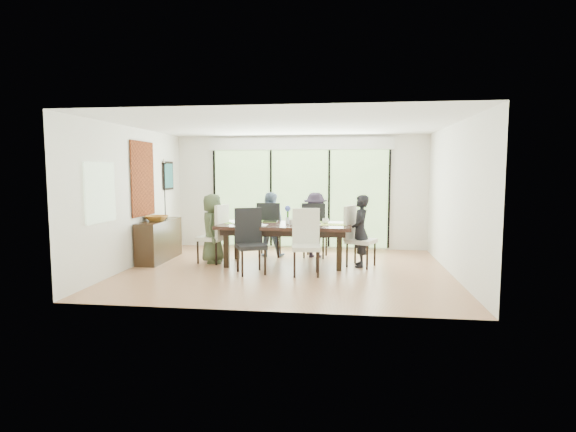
# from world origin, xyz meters

# --- Properties ---
(floor) EXTENTS (6.00, 5.00, 0.01)m
(floor) POSITION_xyz_m (0.00, 0.00, -0.01)
(floor) COLOR #965B3C
(floor) RESTS_ON ground
(ceiling) EXTENTS (6.00, 5.00, 0.01)m
(ceiling) POSITION_xyz_m (0.00, 0.00, 2.71)
(ceiling) COLOR white
(ceiling) RESTS_ON wall_back
(wall_back) EXTENTS (6.00, 0.02, 2.70)m
(wall_back) POSITION_xyz_m (0.00, 2.51, 1.35)
(wall_back) COLOR white
(wall_back) RESTS_ON floor
(wall_front) EXTENTS (6.00, 0.02, 2.70)m
(wall_front) POSITION_xyz_m (0.00, -2.51, 1.35)
(wall_front) COLOR silver
(wall_front) RESTS_ON floor
(wall_left) EXTENTS (0.02, 5.00, 2.70)m
(wall_left) POSITION_xyz_m (-3.01, 0.00, 1.35)
(wall_left) COLOR beige
(wall_left) RESTS_ON floor
(wall_right) EXTENTS (0.02, 5.00, 2.70)m
(wall_right) POSITION_xyz_m (3.01, 0.00, 1.35)
(wall_right) COLOR silver
(wall_right) RESTS_ON floor
(glass_doors) EXTENTS (4.20, 0.02, 2.30)m
(glass_doors) POSITION_xyz_m (0.00, 2.47, 1.20)
(glass_doors) COLOR #598C3F
(glass_doors) RESTS_ON wall_back
(blinds_header) EXTENTS (4.40, 0.06, 0.28)m
(blinds_header) POSITION_xyz_m (0.00, 2.46, 2.50)
(blinds_header) COLOR white
(blinds_header) RESTS_ON wall_back
(mullion_a) EXTENTS (0.05, 0.04, 2.30)m
(mullion_a) POSITION_xyz_m (-2.10, 2.46, 1.20)
(mullion_a) COLOR black
(mullion_a) RESTS_ON wall_back
(mullion_b) EXTENTS (0.05, 0.04, 2.30)m
(mullion_b) POSITION_xyz_m (-0.70, 2.46, 1.20)
(mullion_b) COLOR black
(mullion_b) RESTS_ON wall_back
(mullion_c) EXTENTS (0.05, 0.04, 2.30)m
(mullion_c) POSITION_xyz_m (0.70, 2.46, 1.20)
(mullion_c) COLOR black
(mullion_c) RESTS_ON wall_back
(mullion_d) EXTENTS (0.05, 0.04, 2.30)m
(mullion_d) POSITION_xyz_m (2.10, 2.46, 1.20)
(mullion_d) COLOR black
(mullion_d) RESTS_ON wall_back
(side_window) EXTENTS (0.02, 0.90, 1.00)m
(side_window) POSITION_xyz_m (-2.97, -1.20, 1.50)
(side_window) COLOR #8CAD7F
(side_window) RESTS_ON wall_left
(deck) EXTENTS (6.00, 1.80, 0.10)m
(deck) POSITION_xyz_m (0.00, 3.40, -0.05)
(deck) COLOR brown
(deck) RESTS_ON ground
(rail_top) EXTENTS (6.00, 0.08, 0.06)m
(rail_top) POSITION_xyz_m (0.00, 4.20, 0.55)
(rail_top) COLOR brown
(rail_top) RESTS_ON deck
(foliage_left) EXTENTS (3.20, 3.20, 3.20)m
(foliage_left) POSITION_xyz_m (-1.80, 5.20, 1.44)
(foliage_left) COLOR #14380F
(foliage_left) RESTS_ON ground
(foliage_mid) EXTENTS (4.00, 4.00, 4.00)m
(foliage_mid) POSITION_xyz_m (0.40, 5.80, 1.80)
(foliage_mid) COLOR #14380F
(foliage_mid) RESTS_ON ground
(foliage_right) EXTENTS (2.80, 2.80, 2.80)m
(foliage_right) POSITION_xyz_m (2.20, 5.00, 1.26)
(foliage_right) COLOR #14380F
(foliage_right) RESTS_ON ground
(foliage_far) EXTENTS (3.60, 3.60, 3.60)m
(foliage_far) POSITION_xyz_m (-0.60, 6.50, 1.62)
(foliage_far) COLOR #14380F
(foliage_far) RESTS_ON ground
(table_top) EXTENTS (2.60, 1.19, 0.07)m
(table_top) POSITION_xyz_m (-0.10, 0.52, 0.78)
(table_top) COLOR black
(table_top) RESTS_ON floor
(table_apron) EXTENTS (2.39, 0.98, 0.11)m
(table_apron) POSITION_xyz_m (-0.10, 0.52, 0.68)
(table_apron) COLOR black
(table_apron) RESTS_ON floor
(table_leg_fl) EXTENTS (0.10, 0.10, 0.75)m
(table_leg_fl) POSITION_xyz_m (-1.18, 0.09, 0.37)
(table_leg_fl) COLOR black
(table_leg_fl) RESTS_ON floor
(table_leg_fr) EXTENTS (0.10, 0.10, 0.75)m
(table_leg_fr) POSITION_xyz_m (0.98, 0.09, 0.37)
(table_leg_fr) COLOR black
(table_leg_fr) RESTS_ON floor
(table_leg_bl) EXTENTS (0.10, 0.10, 0.75)m
(table_leg_bl) POSITION_xyz_m (-1.18, 0.95, 0.37)
(table_leg_bl) COLOR black
(table_leg_bl) RESTS_ON floor
(table_leg_br) EXTENTS (0.10, 0.10, 0.75)m
(table_leg_br) POSITION_xyz_m (0.98, 0.95, 0.37)
(table_leg_br) COLOR black
(table_leg_br) RESTS_ON floor
(chair_left_end) EXTENTS (0.59, 0.59, 1.19)m
(chair_left_end) POSITION_xyz_m (-1.60, 0.52, 0.60)
(chair_left_end) COLOR silver
(chair_left_end) RESTS_ON floor
(chair_right_end) EXTENTS (0.66, 0.66, 1.19)m
(chair_right_end) POSITION_xyz_m (1.40, 0.52, 0.60)
(chair_right_end) COLOR silver
(chair_right_end) RESTS_ON floor
(chair_far_left) EXTENTS (0.52, 0.52, 1.19)m
(chair_far_left) POSITION_xyz_m (-0.55, 1.37, 0.60)
(chair_far_left) COLOR black
(chair_far_left) RESTS_ON floor
(chair_far_right) EXTENTS (0.55, 0.55, 1.19)m
(chair_far_right) POSITION_xyz_m (0.45, 1.37, 0.60)
(chair_far_right) COLOR black
(chair_far_right) RESTS_ON floor
(chair_near_left) EXTENTS (0.66, 0.66, 1.19)m
(chair_near_left) POSITION_xyz_m (-0.60, -0.35, 0.60)
(chair_near_left) COLOR black
(chair_near_left) RESTS_ON floor
(chair_near_right) EXTENTS (0.55, 0.55, 1.19)m
(chair_near_right) POSITION_xyz_m (0.40, -0.35, 0.60)
(chair_near_right) COLOR white
(chair_near_right) RESTS_ON floor
(person_left_end) EXTENTS (0.48, 0.69, 1.40)m
(person_left_end) POSITION_xyz_m (-1.58, 0.52, 0.70)
(person_left_end) COLOR #455236
(person_left_end) RESTS_ON floor
(person_right_end) EXTENTS (0.43, 0.67, 1.40)m
(person_right_end) POSITION_xyz_m (1.38, 0.52, 0.70)
(person_right_end) COLOR black
(person_right_end) RESTS_ON floor
(person_far_left) EXTENTS (0.68, 0.45, 1.40)m
(person_far_left) POSITION_xyz_m (-0.55, 1.35, 0.70)
(person_far_left) COLOR #778DAB
(person_far_left) RESTS_ON floor
(person_far_right) EXTENTS (0.73, 0.55, 1.40)m
(person_far_right) POSITION_xyz_m (0.45, 1.35, 0.70)
(person_far_right) COLOR #292030
(person_far_right) RESTS_ON floor
(placemat_left) EXTENTS (0.48, 0.35, 0.01)m
(placemat_left) POSITION_xyz_m (-1.05, 0.52, 0.82)
(placemat_left) COLOR #84BA42
(placemat_left) RESTS_ON table_top
(placemat_right) EXTENTS (0.48, 0.35, 0.01)m
(placemat_right) POSITION_xyz_m (0.85, 0.52, 0.82)
(placemat_right) COLOR #AAC044
(placemat_right) RESTS_ON table_top
(placemat_far_l) EXTENTS (0.48, 0.35, 0.01)m
(placemat_far_l) POSITION_xyz_m (-0.55, 0.92, 0.82)
(placemat_far_l) COLOR #6EA33A
(placemat_far_l) RESTS_ON table_top
(placemat_far_r) EXTENTS (0.48, 0.35, 0.01)m
(placemat_far_r) POSITION_xyz_m (0.45, 0.92, 0.82)
(placemat_far_r) COLOR #91C044
(placemat_far_r) RESTS_ON table_top
(placemat_paper) EXTENTS (0.48, 0.35, 0.01)m
(placemat_paper) POSITION_xyz_m (-0.65, 0.22, 0.82)
(placemat_paper) COLOR white
(placemat_paper) RESTS_ON table_top
(tablet_far_l) EXTENTS (0.28, 0.20, 0.01)m
(tablet_far_l) POSITION_xyz_m (-0.45, 0.87, 0.83)
(tablet_far_l) COLOR black
(tablet_far_l) RESTS_ON table_top
(tablet_far_r) EXTENTS (0.26, 0.18, 0.01)m
(tablet_far_r) POSITION_xyz_m (0.40, 0.87, 0.83)
(tablet_far_r) COLOR black
(tablet_far_r) RESTS_ON table_top
(papers) EXTENTS (0.33, 0.24, 0.00)m
(papers) POSITION_xyz_m (0.60, 0.47, 0.82)
(papers) COLOR white
(papers) RESTS_ON table_top
(platter_base) EXTENTS (0.28, 0.28, 0.03)m
(platter_base) POSITION_xyz_m (-0.65, 0.22, 0.83)
(platter_base) COLOR white
(platter_base) RESTS_ON table_top
(platter_snacks) EXTENTS (0.22, 0.22, 0.02)m
(platter_snacks) POSITION_xyz_m (-0.65, 0.22, 0.85)
(platter_snacks) COLOR orange
(platter_snacks) RESTS_ON table_top
(vase) EXTENTS (0.09, 0.09, 0.13)m
(vase) POSITION_xyz_m (-0.05, 0.57, 0.88)
(vase) COLOR silver
(vase) RESTS_ON table_top
(hyacinth_stems) EXTENTS (0.04, 0.04, 0.17)m
(hyacinth_stems) POSITION_xyz_m (-0.05, 0.57, 1.01)
(hyacinth_stems) COLOR #337226
(hyacinth_stems) RESTS_ON table_top
(hyacinth_blooms) EXTENTS (0.12, 0.12, 0.12)m
(hyacinth_blooms) POSITION_xyz_m (-0.05, 0.57, 1.12)
(hyacinth_blooms) COLOR #5161CC
(hyacinth_blooms) RESTS_ON table_top
(laptop) EXTENTS (0.41, 0.42, 0.03)m
(laptop) POSITION_xyz_m (-0.95, 0.42, 0.83)
(laptop) COLOR silver
(laptop) RESTS_ON table_top
(cup_a) EXTENTS (0.18, 0.18, 0.10)m
(cup_a) POSITION_xyz_m (-0.80, 0.67, 0.87)
(cup_a) COLOR white
(cup_a) RESTS_ON table_top
(cup_b) EXTENTS (0.15, 0.15, 0.10)m
(cup_b) POSITION_xyz_m (0.05, 0.42, 0.86)
(cup_b) COLOR white
(cup_b) RESTS_ON table_top
(cup_c) EXTENTS (0.19, 0.19, 0.10)m
(cup_c) POSITION_xyz_m (0.70, 0.62, 0.87)
(cup_c) COLOR white
(cup_c) RESTS_ON table_top
(book) EXTENTS (0.21, 0.26, 0.02)m
(book) POSITION_xyz_m (0.15, 0.57, 0.82)
(book) COLOR white
(book) RESTS_ON table_top
(sideboard) EXTENTS (0.42, 1.48, 0.84)m
(sideboard) POSITION_xyz_m (-2.76, 0.63, 0.42)
(sideboard) COLOR black
(sideboard) RESTS_ON floor
(bowl) EXTENTS (0.44, 0.44, 0.11)m
(bowl) POSITION_xyz_m (-2.76, 0.53, 0.89)
(bowl) COLOR #945E20
(bowl) RESTS_ON sideboard
(candlestick_base) EXTENTS (0.09, 0.09, 0.04)m
(candlestick_base) POSITION_xyz_m (-2.76, 0.98, 0.85)
(candlestick_base) COLOR black
(candlestick_base) RESTS_ON sideboard
(candlestick_shaft) EXTENTS (0.02, 0.02, 1.16)m
(candlestick_shaft) POSITION_xyz_m (-2.76, 0.98, 1.44)
(candlestick_shaft) COLOR black
(candlestick_shaft) RESTS_ON sideboard
(candlestick_pan) EXTENTS (0.09, 0.09, 0.03)m
(candlestick_pan) POSITION_xyz_m (-2.76, 0.98, 2.01)
(candlestick_pan) COLOR black
(candlestick_pan) RESTS_ON sideboard
(candle) EXTENTS (0.03, 0.03, 0.09)m
(candle) POSITION_xyz_m (-2.76, 0.98, 2.07)
(candle) COLOR silver
(candle) RESTS_ON sideboard
(tapestry) EXTENTS (0.02, 1.00, 1.50)m
(tapestry) POSITION_xyz_m (-2.97, 0.40, 1.70)
(tapestry) COLOR #9C3916
(tapestry) RESTS_ON wall_left
(art_frame) EXTENTS (0.03, 0.55, 0.65)m
(art_frame) POSITION_xyz_m (-2.97, 1.70, 1.75)
(art_frame) COLOR black
(art_frame) RESTS_ON wall_left
(art_canvas) EXTENTS (0.01, 0.45, 0.55)m
(art_canvas) POSITION_xyz_m (-2.95, 1.70, 1.75)
(art_canvas) COLOR #1B5558
(art_canvas) RESTS_ON wall_left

